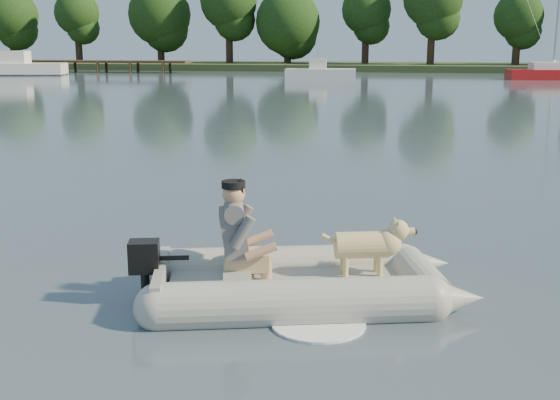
% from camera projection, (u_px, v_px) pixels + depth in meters
% --- Properties ---
extents(water, '(160.00, 160.00, 0.00)m').
position_uv_depth(water, '(235.00, 295.00, 7.98)').
color(water, slate).
rests_on(water, ground).
extents(shore_bank, '(160.00, 12.00, 0.70)m').
position_uv_depth(shore_bank, '(390.00, 67.00, 67.38)').
color(shore_bank, '#47512D').
rests_on(shore_bank, water).
extents(dock, '(18.00, 2.00, 1.04)m').
position_uv_depth(dock, '(91.00, 66.00, 62.27)').
color(dock, '#4C331E').
rests_on(dock, water).
extents(treeline, '(93.34, 7.35, 9.32)m').
position_uv_depth(treeline, '(487.00, 11.00, 63.84)').
color(treeline, '#332316').
rests_on(treeline, shore_bank).
extents(dinghy, '(5.75, 4.85, 1.44)m').
position_uv_depth(dinghy, '(302.00, 246.00, 7.75)').
color(dinghy, '#A7A7A1').
rests_on(dinghy, water).
extents(man, '(0.90, 0.82, 1.12)m').
position_uv_depth(man, '(236.00, 229.00, 7.70)').
color(man, slate).
rests_on(man, dinghy).
extents(dog, '(1.03, 0.59, 0.65)m').
position_uv_depth(dog, '(362.00, 250.00, 7.87)').
color(dog, tan).
rests_on(dog, dinghy).
extents(outboard_motor, '(0.50, 0.40, 0.82)m').
position_uv_depth(outboard_motor, '(145.00, 275.00, 7.67)').
color(outboard_motor, black).
rests_on(outboard_motor, dinghy).
extents(cabin_cruiser, '(7.86, 4.27, 2.31)m').
position_uv_depth(cabin_cruiser, '(20.00, 63.00, 56.84)').
color(cabin_cruiser, white).
rests_on(cabin_cruiser, water).
extents(motorboat, '(5.35, 2.41, 2.20)m').
position_uv_depth(motorboat, '(321.00, 66.00, 50.12)').
color(motorboat, white).
rests_on(motorboat, water).
extents(sailboat, '(7.53, 3.03, 10.06)m').
position_uv_depth(sailboat, '(558.00, 73.00, 50.83)').
color(sailboat, '#AC1315').
rests_on(sailboat, water).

